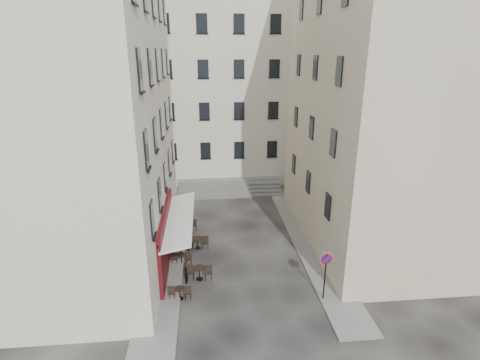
{
  "coord_description": "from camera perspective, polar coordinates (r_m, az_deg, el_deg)",
  "views": [
    {
      "loc": [
        -1.99,
        -18.51,
        11.93
      ],
      "look_at": [
        0.13,
        4.0,
        4.1
      ],
      "focal_mm": 28.0,
      "sensor_mm": 36.0,
      "label": 1
    }
  ],
  "objects": [
    {
      "name": "ground",
      "position": [
        22.11,
        0.65,
        -13.55
      ],
      "size": [
        90.0,
        90.0,
        0.0
      ],
      "primitive_type": "plane",
      "color": "black",
      "rests_on": "ground"
    },
    {
      "name": "sidewalk_left",
      "position": [
        25.57,
        -10.52,
        -8.91
      ],
      "size": [
        2.0,
        22.0,
        0.12
      ],
      "primitive_type": "cube",
      "color": "slate",
      "rests_on": "ground"
    },
    {
      "name": "sidewalk_right",
      "position": [
        25.41,
        10.19,
        -9.08
      ],
      "size": [
        2.0,
        18.0,
        0.12
      ],
      "primitive_type": "cube",
      "color": "slate",
      "rests_on": "ground"
    },
    {
      "name": "building_left",
      "position": [
        23.19,
        -27.67,
        12.99
      ],
      "size": [
        12.2,
        16.2,
        20.6
      ],
      "color": "beige",
      "rests_on": "ground"
    },
    {
      "name": "building_right",
      "position": [
        25.44,
        24.57,
        11.51
      ],
      "size": [
        12.2,
        14.2,
        18.6
      ],
      "color": "tan",
      "rests_on": "ground"
    },
    {
      "name": "building_back",
      "position": [
        37.61,
        -4.01,
        15.06
      ],
      "size": [
        18.2,
        10.2,
        18.6
      ],
      "color": "beige",
      "rests_on": "ground"
    },
    {
      "name": "cafe_storefront",
      "position": [
        22.07,
        -10.95,
        -8.38
      ],
      "size": [
        1.74,
        7.3,
        3.5
      ],
      "color": "#440910",
      "rests_on": "ground"
    },
    {
      "name": "stone_steps",
      "position": [
        33.21,
        -1.62,
        -1.22
      ],
      "size": [
        9.0,
        3.15,
        0.8
      ],
      "color": "#5A5855",
      "rests_on": "ground"
    },
    {
      "name": "bollard_near",
      "position": [
        20.93,
        -8.21,
        -14.13
      ],
      "size": [
        0.12,
        0.12,
        0.98
      ],
      "color": "black",
      "rests_on": "ground"
    },
    {
      "name": "bollard_mid",
      "position": [
        23.94,
        -7.86,
        -9.55
      ],
      "size": [
        0.12,
        0.12,
        0.98
      ],
      "color": "black",
      "rests_on": "ground"
    },
    {
      "name": "bollard_far",
      "position": [
        27.06,
        -7.6,
        -6.0
      ],
      "size": [
        0.12,
        0.12,
        0.98
      ],
      "color": "black",
      "rests_on": "ground"
    },
    {
      "name": "no_parking_sign",
      "position": [
        19.2,
        12.93,
        -12.86
      ],
      "size": [
        0.62,
        0.11,
        2.71
      ],
      "rotation": [
        0.0,
        0.0,
        0.06
      ],
      "color": "black",
      "rests_on": "ground"
    },
    {
      "name": "bistro_table_a",
      "position": [
        19.91,
        -9.13,
        -16.53
      ],
      "size": [
        1.15,
        0.54,
        0.81
      ],
      "color": "black",
      "rests_on": "ground"
    },
    {
      "name": "bistro_table_b",
      "position": [
        21.15,
        -6.19,
        -13.73
      ],
      "size": [
        1.4,
        0.66,
        0.99
      ],
      "color": "black",
      "rests_on": "ground"
    },
    {
      "name": "bistro_table_c",
      "position": [
        22.65,
        -8.89,
        -11.68
      ],
      "size": [
        1.19,
        0.56,
        0.84
      ],
      "color": "black",
      "rests_on": "ground"
    },
    {
      "name": "bistro_table_d",
      "position": [
        24.14,
        -6.45,
        -9.33
      ],
      "size": [
        1.36,
        0.64,
        0.96
      ],
      "color": "black",
      "rests_on": "ground"
    },
    {
      "name": "bistro_table_e",
      "position": [
        26.45,
        -8.03,
        -6.77
      ],
      "size": [
        1.31,
        0.61,
        0.92
      ],
      "color": "black",
      "rests_on": "ground"
    },
    {
      "name": "pedestrian",
      "position": [
        24.25,
        -7.73,
        -8.31
      ],
      "size": [
        0.72,
        0.6,
        1.68
      ],
      "primitive_type": "imported",
      "rotation": [
        0.0,
        0.0,
        3.53
      ],
      "color": "black",
      "rests_on": "ground"
    }
  ]
}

